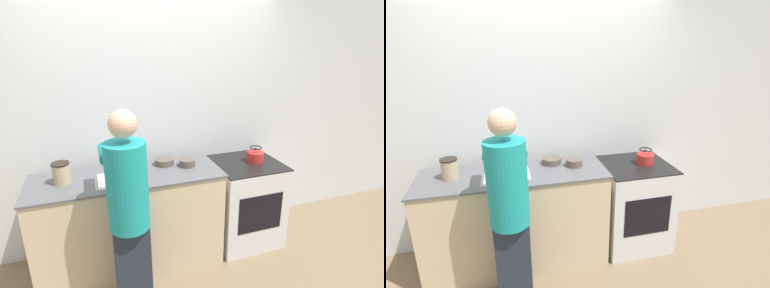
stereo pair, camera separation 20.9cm
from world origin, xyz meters
The scene contains 11 objects.
ground_plane centered at (0.00, 0.00, 0.00)m, with size 12.00×12.00×0.00m, color #7A664C.
wall_back centered at (0.00, 0.71, 1.30)m, with size 8.00×0.05×2.60m.
counter centered at (-0.35, 0.28, 0.47)m, with size 1.64×0.59×0.93m.
oven centered at (0.83, 0.32, 0.44)m, with size 0.66×0.64×0.88m.
person centered at (-0.42, -0.22, 0.89)m, with size 0.33×0.57×1.62m.
cutting_board centered at (-0.41, 0.22, 0.94)m, with size 0.38×0.26×0.02m.
knife centered at (-0.43, 0.20, 0.96)m, with size 0.20×0.05×0.01m.
kettle centered at (0.93, 0.32, 0.95)m, with size 0.17×0.17×0.15m.
bowl_prep centered at (0.01, 0.42, 0.96)m, with size 0.18×0.18×0.06m.
bowl_mixing centered at (0.20, 0.31, 0.97)m, with size 0.15×0.15×0.07m.
canister_jar centered at (-0.88, 0.30, 1.02)m, with size 0.14×0.14×0.18m.
Camera 2 is at (-0.41, -2.20, 2.02)m, focal length 28.00 mm.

